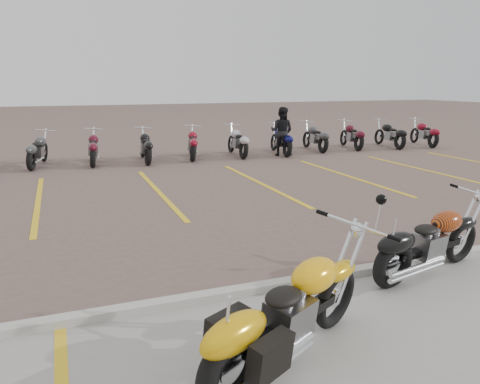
% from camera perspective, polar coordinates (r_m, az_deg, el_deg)
% --- Properties ---
extents(ground, '(100.00, 100.00, 0.00)m').
position_cam_1_polar(ground, '(7.76, -3.94, -6.31)').
color(ground, brown).
rests_on(ground, ground).
extents(curb, '(60.00, 0.18, 0.12)m').
position_cam_1_polar(curb, '(6.00, 1.87, -11.76)').
color(curb, '#ADAAA3').
rests_on(curb, ground).
extents(parking_stripes, '(38.00, 5.50, 0.01)m').
position_cam_1_polar(parking_stripes, '(11.50, -9.89, 0.03)').
color(parking_stripes, gold).
rests_on(parking_stripes, ground).
extents(yellow_cruiser, '(2.16, 1.24, 0.98)m').
position_cam_1_polar(yellow_cruiser, '(4.47, 5.23, -14.96)').
color(yellow_cruiser, black).
rests_on(yellow_cruiser, ground).
extents(flame_cruiser, '(2.14, 0.60, 0.89)m').
position_cam_1_polar(flame_cruiser, '(6.85, 21.60, -6.02)').
color(flame_cruiser, black).
rests_on(flame_cruiser, ground).
extents(person_b, '(1.07, 1.06, 1.74)m').
position_cam_1_polar(person_b, '(16.94, 5.11, 7.36)').
color(person_b, black).
rests_on(person_b, ground).
extents(bg_bike_row, '(22.39, 2.07, 1.10)m').
position_cam_1_polar(bg_bike_row, '(16.09, -8.73, 5.80)').
color(bg_bike_row, black).
rests_on(bg_bike_row, ground).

